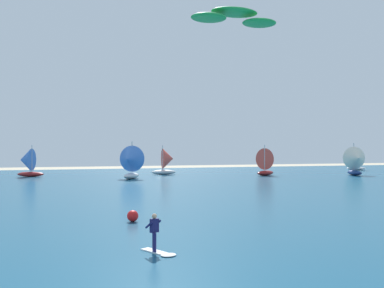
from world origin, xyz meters
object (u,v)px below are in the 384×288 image
object	(u,v)px
kitesurfer	(157,239)
sailboat_mid_left	(267,161)
kite	(234,17)
marker_buoy	(133,216)
sailboat_mid_right	(27,162)
sailboat_far_right	(359,160)
sailboat_far_left	(356,161)
sailboat_outermost	(130,162)
sailboat_near_shore	(167,161)

from	to	relation	value
kitesurfer	sailboat_mid_left	size ratio (longest dim) A/B	0.39
kitesurfer	kite	bearing A→B (deg)	33.01
marker_buoy	kite	bearing A→B (deg)	-44.74
kitesurfer	sailboat_mid_right	bearing A→B (deg)	99.74
sailboat_far_right	sailboat_mid_right	distance (m)	65.18
sailboat_far_left	sailboat_outermost	bearing A→B (deg)	175.68
sailboat_far_left	sailboat_near_shore	distance (m)	32.27
sailboat_mid_right	sailboat_mid_left	distance (m)	39.71
sailboat_far_right	sailboat_mid_right	xyz separation A→B (m)	(-65.16, -1.51, 0.20)
sailboat_far_right	marker_buoy	xyz separation A→B (m)	(-55.55, -48.13, -1.77)
kitesurfer	sailboat_near_shore	size ratio (longest dim) A/B	0.39
sailboat_near_shore	marker_buoy	distance (m)	47.79
sailboat_far_right	sailboat_far_left	world-z (taller)	sailboat_far_left
sailboat_mid_right	sailboat_mid_left	bearing A→B (deg)	-11.47
kitesurfer	sailboat_outermost	distance (m)	45.01
kitesurfer	sailboat_far_right	size ratio (longest dim) A/B	0.43
sailboat_mid_right	sailboat_near_shore	distance (m)	23.08
marker_buoy	sailboat_outermost	bearing A→B (deg)	81.49
sailboat_mid_right	sailboat_mid_left	xyz separation A→B (m)	(38.92, -7.90, 0.04)
sailboat_far_right	sailboat_near_shore	bearing A→B (deg)	-176.86
sailboat_far_right	sailboat_far_left	distance (m)	18.87
kitesurfer	kite	world-z (taller)	kite
sailboat_far_right	kitesurfer	bearing A→B (deg)	-134.81
sailboat_mid_right	sailboat_near_shore	bearing A→B (deg)	-1.97
sailboat_far_right	sailboat_mid_left	xyz separation A→B (m)	(-26.24, -9.41, 0.24)
sailboat_outermost	sailboat_mid_right	xyz separation A→B (m)	(-15.09, 10.04, -0.24)
sailboat_far_right	sailboat_mid_right	bearing A→B (deg)	-178.67
sailboat_mid_left	marker_buoy	size ratio (longest dim) A/B	7.33
sailboat_far_right	sailboat_outermost	xyz separation A→B (m)	(-50.07, -11.55, 0.44)
kite	sailboat_mid_left	size ratio (longest dim) A/B	0.97
sailboat_outermost	sailboat_near_shore	distance (m)	12.21
sailboat_far_left	marker_buoy	distance (m)	54.98
sailboat_mid_left	marker_buoy	world-z (taller)	sailboat_mid_left
kite	sailboat_mid_left	distance (m)	50.77
kite	sailboat_far_left	bearing A→B (deg)	44.93
sailboat_mid_right	sailboat_far_left	distance (m)	54.53
sailboat_outermost	kitesurfer	bearing A→B (deg)	-97.29
kitesurfer	marker_buoy	distance (m)	8.04
kite	sailboat_far_right	bearing A→B (deg)	46.18
kite	sailboat_mid_right	size ratio (longest dim) A/B	0.99
sailboat_outermost	sailboat_mid_left	world-z (taller)	sailboat_outermost
kitesurfer	sailboat_outermost	world-z (taller)	sailboat_outermost
sailboat_mid_left	sailboat_near_shore	xyz separation A→B (m)	(-15.85, 7.10, -0.01)
sailboat_mid_left	sailboat_near_shore	distance (m)	17.37
sailboat_far_left	marker_buoy	bearing A→B (deg)	-142.14
sailboat_near_shore	kite	bearing A→B (deg)	-99.71
kite	sailboat_mid_right	bearing A→B (deg)	105.68
kitesurfer	sailboat_outermost	bearing A→B (deg)	82.71
sailboat_far_left	sailboat_near_shore	bearing A→B (deg)	157.97
kitesurfer	sailboat_near_shore	xyz separation A→B (m)	(13.69, 53.85, 1.75)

